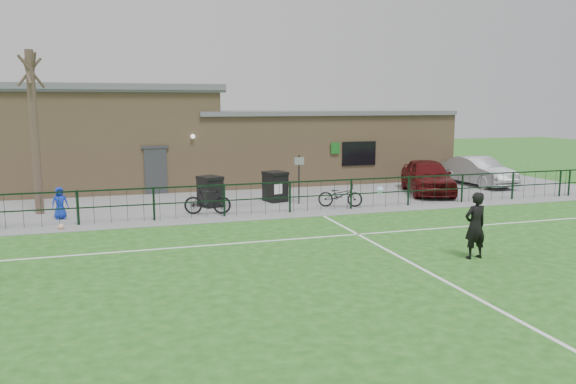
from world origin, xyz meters
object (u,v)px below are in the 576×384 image
object	(u,v)px
wheelie_bin_left	(210,193)
ball_ground	(61,227)
bare_tree	(35,134)
bicycle_d	(208,200)
bicycle_e	(340,195)
wheelie_bin_right	(275,188)
car_maroon	(427,176)
car_silver	(478,171)
sign_post	(299,180)
spectator_child	(60,203)

from	to	relation	value
wheelie_bin_left	ball_ground	size ratio (longest dim) A/B	5.71
bare_tree	wheelie_bin_left	xyz separation A→B (m)	(6.32, -0.41, -2.42)
bicycle_d	bicycle_e	xyz separation A→B (m)	(5.29, -0.03, -0.06)
wheelie_bin_left	wheelie_bin_right	bearing A→B (deg)	-14.29
wheelie_bin_right	bicycle_e	xyz separation A→B (m)	(2.14, -1.96, -0.12)
car_maroon	wheelie_bin_left	bearing A→B (deg)	-159.57
wheelie_bin_right	car_silver	bearing A→B (deg)	-8.51
sign_post	bicycle_d	xyz separation A→B (m)	(-3.93, -1.09, -0.48)
sign_post	ball_ground	world-z (taller)	sign_post
car_maroon	bicycle_e	xyz separation A→B (m)	(-5.09, -1.96, -0.32)
wheelie_bin_right	bicycle_d	xyz separation A→B (m)	(-3.15, -1.93, -0.06)
bare_tree	sign_post	world-z (taller)	bare_tree
bicycle_e	ball_ground	distance (m)	10.35
spectator_child	bare_tree	bearing A→B (deg)	109.30
ball_ground	car_maroon	bearing A→B (deg)	11.00
bicycle_d	bicycle_e	size ratio (longest dim) A/B	0.99
wheelie_bin_left	bicycle_e	xyz separation A→B (m)	(4.94, -1.56, -0.10)
wheelie_bin_right	ball_ground	size ratio (longest dim) A/B	5.90
wheelie_bin_left	spectator_child	bearing A→B (deg)	166.21
wheelie_bin_right	bicycle_e	distance (m)	2.90
ball_ground	wheelie_bin_left	bearing A→B (deg)	25.80
car_maroon	ball_ground	distance (m)	15.69
bicycle_d	bicycle_e	distance (m)	5.29
wheelie_bin_left	ball_ground	distance (m)	5.96
wheelie_bin_right	bicycle_e	world-z (taller)	wheelie_bin_right
sign_post	spectator_child	xyz separation A→B (m)	(-9.08, -0.41, -0.43)
bare_tree	sign_post	distance (m)	10.13
bicycle_d	spectator_child	distance (m)	5.20
spectator_child	ball_ground	distance (m)	1.82
bare_tree	bicycle_e	bearing A→B (deg)	-9.90
wheelie_bin_left	sign_post	world-z (taller)	sign_post
bicycle_e	wheelie_bin_left	bearing A→B (deg)	92.97
bicycle_d	ball_ground	bearing A→B (deg)	116.16
bare_tree	bicycle_d	xyz separation A→B (m)	(5.98, -1.93, -2.46)
bare_tree	bicycle_d	size ratio (longest dim) A/B	3.46
ball_ground	bare_tree	bearing A→B (deg)	107.99
car_silver	bicycle_d	size ratio (longest dim) A/B	2.50
car_maroon	ball_ground	xyz separation A→B (m)	(-15.38, -2.99, -0.70)
wheelie_bin_left	spectator_child	size ratio (longest dim) A/B	0.98
car_maroon	bare_tree	bearing A→B (deg)	-161.90
wheelie_bin_left	bicycle_e	size ratio (longest dim) A/B	0.64
car_silver	bare_tree	bearing A→B (deg)	-179.62
car_silver	bicycle_e	size ratio (longest dim) A/B	2.47
bicycle_d	ball_ground	xyz separation A→B (m)	(-5.00, -1.06, -0.44)
wheelie_bin_left	car_silver	xyz separation A→B (m)	(13.82, 1.90, 0.15)
sign_post	bare_tree	bearing A→B (deg)	175.12
car_maroon	bicycle_d	xyz separation A→B (m)	(-10.38, -1.93, -0.26)
ball_ground	spectator_child	bearing A→B (deg)	94.88
wheelie_bin_left	car_silver	bearing A→B (deg)	-14.71
car_silver	spectator_child	xyz separation A→B (m)	(-19.32, -2.74, -0.14)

